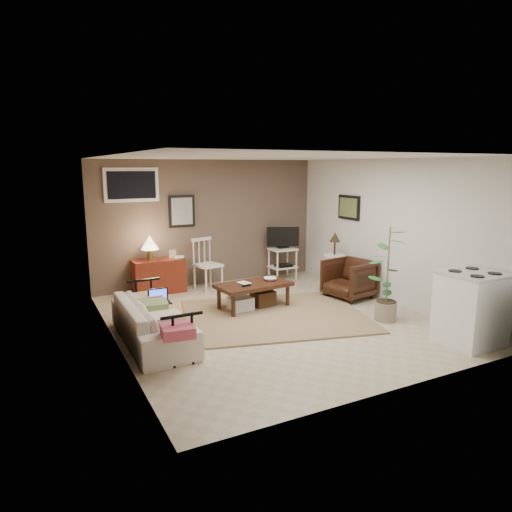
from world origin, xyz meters
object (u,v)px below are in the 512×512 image
sofa (152,315)px  spindle_chair (207,265)px  side_table (334,254)px  armchair (349,277)px  red_console (158,273)px  stove (471,308)px  tv_stand (283,252)px  coffee_table (253,294)px  potted_plant (388,271)px

sofa → spindle_chair: (1.61, 2.17, 0.08)m
side_table → armchair: side_table is taller
red_console → stove: (2.96, -4.24, 0.11)m
spindle_chair → stove: 4.59m
sofa → armchair: (3.58, 0.45, 0.01)m
tv_stand → coffee_table: bearing=-133.8°
red_console → tv_stand: tv_stand is taller
coffee_table → potted_plant: potted_plant is taller
stove → side_table: bearing=88.5°
potted_plant → spindle_chair: bearing=120.3°
red_console → side_table: side_table is taller
side_table → stove: 3.04m
armchair → stove: size_ratio=0.78×
sofa → tv_stand: size_ratio=1.74×
red_console → spindle_chair: (0.91, -0.13, 0.08)m
red_console → potted_plant: bearing=-49.5°
red_console → stove: 5.17m
tv_stand → stove: bearing=-84.0°
spindle_chair → armchair: (1.98, -1.72, -0.07)m
side_table → potted_plant: size_ratio=0.75×
side_table → stove: (-0.08, -3.03, -0.19)m
red_console → stove: bearing=-55.1°
coffee_table → potted_plant: 2.13m
side_table → stove: size_ratio=1.12×
coffee_table → spindle_chair: 1.54m
spindle_chair → stove: stove is taller
stove → sofa: bearing=152.1°
red_console → side_table: size_ratio=1.00×
coffee_table → sofa: size_ratio=0.66×
sofa → side_table: size_ratio=1.75×
coffee_table → spindle_chair: size_ratio=1.30×
side_table → coffee_table: bearing=-167.0°
tv_stand → potted_plant: potted_plant is taller
sofa → spindle_chair: size_ratio=1.97×
side_table → red_console: bearing=158.4°
sofa → potted_plant: bearing=-102.8°
armchair → potted_plant: size_ratio=0.52×
red_console → side_table: (3.04, -1.20, 0.29)m
coffee_table → sofa: (-1.81, -0.65, 0.12)m
coffee_table → armchair: 1.79m
potted_plant → sofa: bearing=167.2°
sofa → stove: 4.14m
spindle_chair → coffee_table: bearing=-82.6°
tv_stand → stove: size_ratio=1.12×
stove → red_console: bearing=124.9°
sofa → spindle_chair: 2.70m
spindle_chair → side_table: 2.39m
potted_plant → coffee_table: bearing=137.0°
tv_stand → side_table: size_ratio=1.01×
coffee_table → armchair: (1.78, -0.20, 0.12)m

